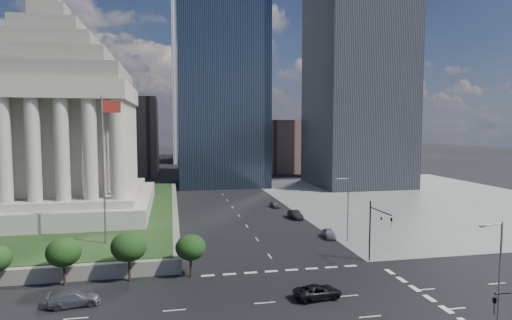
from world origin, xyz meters
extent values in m
plane|color=black|center=(0.00, 100.00, 0.00)|extent=(500.00, 500.00, 0.00)
cube|color=slate|center=(46.00, 60.00, 0.01)|extent=(68.00, 90.00, 0.03)
cylinder|color=slate|center=(-22.00, 24.00, 11.90)|extent=(0.24, 0.24, 20.00)
cube|color=maroon|center=(-20.80, 24.00, 20.40)|extent=(2.40, 0.05, 1.60)
cube|color=black|center=(2.00, 95.00, 30.00)|extent=(26.00, 26.00, 60.00)
cube|color=black|center=(42.00, 85.00, 50.00)|extent=(26.00, 28.00, 100.00)
cube|color=brown|center=(32.00, 130.00, 10.00)|extent=(20.00, 30.00, 20.00)
cube|color=brown|center=(-30.00, 130.00, 14.00)|extent=(24.00, 30.00, 28.00)
cube|color=black|center=(7.00, -13.00, 6.40)|extent=(0.30, 0.30, 1.10)
cylinder|color=black|center=(12.50, 15.50, 4.00)|extent=(0.18, 0.18, 8.00)
cylinder|color=black|center=(12.50, 12.75, 7.20)|extent=(0.14, 5.50, 0.14)
cube|color=black|center=(12.50, 10.00, 6.40)|extent=(0.30, 0.30, 1.10)
cylinder|color=slate|center=(13.50, -6.00, 5.00)|extent=(0.16, 0.16, 10.00)
cylinder|color=slate|center=(12.60, -6.00, 9.80)|extent=(1.80, 0.12, 0.12)
cube|color=slate|center=(11.70, -6.00, 9.70)|extent=(0.50, 0.22, 0.14)
cylinder|color=slate|center=(13.50, 25.00, 5.00)|extent=(0.16, 0.16, 10.00)
cylinder|color=slate|center=(12.60, 25.00, 9.80)|extent=(1.80, 0.12, 0.12)
cube|color=slate|center=(11.70, 25.00, 9.70)|extent=(0.50, 0.22, 0.14)
imported|color=black|center=(1.62, 5.02, 0.70)|extent=(5.30, 2.90, 1.41)
imported|color=#4C4D52|center=(-22.73, 8.02, 0.73)|extent=(5.28, 2.69, 1.47)
imported|color=gray|center=(11.50, 27.61, 0.70)|extent=(2.17, 4.30, 1.40)
imported|color=black|center=(10.25, 42.31, 0.78)|extent=(4.83, 1.99, 1.56)
imported|color=#575A5F|center=(9.00, 53.91, 0.61)|extent=(3.69, 1.77, 1.22)
camera|label=1|loc=(-13.08, -35.90, 17.85)|focal=30.00mm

